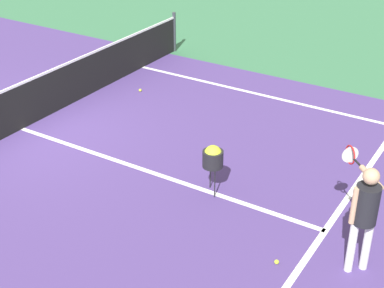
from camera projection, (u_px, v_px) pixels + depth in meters
The scene contains 10 objects.
ground_plane at pixel (22, 129), 11.58m from camera, with size 60.00×60.00×0.00m, color #38724C.
court_surface_inbounds at pixel (22, 129), 11.58m from camera, with size 10.62×24.40×0.00m, color #4C387A.
line_sideline_right at pixel (375, 121), 11.88m from camera, with size 0.10×11.89×0.01m, color white.
line_service_near at pixel (325, 231), 8.60m from camera, with size 8.22×0.10×0.01m, color white.
line_center_service at pixel (151, 172), 10.09m from camera, with size 0.10×6.40×0.01m, color white.
net at pixel (19, 107), 11.35m from camera, with size 11.25×0.09×1.07m.
player_near at pixel (365, 208), 7.41m from camera, with size 1.02×0.76×1.59m.
ball_hopper at pixel (213, 157), 9.21m from camera, with size 0.34×0.34×0.87m.
tennis_ball_mid_court at pixel (277, 262), 7.93m from camera, with size 0.07×0.07×0.07m, color #CCE033.
tennis_ball_near_net at pixel (140, 90), 13.25m from camera, with size 0.07×0.07×0.07m, color #CCE033.
Camera 1 is at (-6.95, -8.38, 5.24)m, focal length 53.73 mm.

